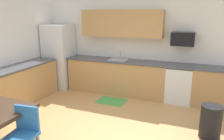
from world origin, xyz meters
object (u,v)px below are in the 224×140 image
at_px(microwave, 183,39).
at_px(chair_near_table, 23,131).
at_px(refrigerator, 59,56).
at_px(oven_range, 179,84).
at_px(trash_bin, 211,122).

distance_m(microwave, chair_near_table, 3.98).
relative_size(refrigerator, microwave, 3.42).
bearing_deg(refrigerator, oven_range, 1.33).
height_order(microwave, chair_near_table, microwave).
bearing_deg(trash_bin, microwave, 112.87).
relative_size(microwave, chair_near_table, 0.64).
xyz_separation_m(refrigerator, chair_near_table, (1.59, -3.17, -0.42)).
relative_size(refrigerator, trash_bin, 3.07).
bearing_deg(oven_range, refrigerator, -178.67).
relative_size(oven_range, microwave, 1.69).
distance_m(refrigerator, trash_bin, 4.42).
height_order(refrigerator, chair_near_table, refrigerator).
relative_size(refrigerator, chair_near_table, 2.17).
bearing_deg(chair_near_table, oven_range, 60.22).
xyz_separation_m(chair_near_table, trash_bin, (2.54, 1.74, -0.20)).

